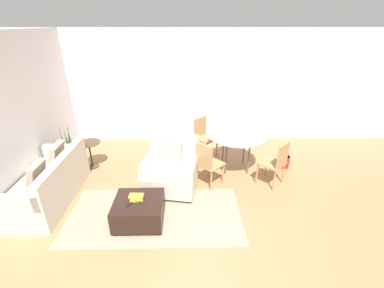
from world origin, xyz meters
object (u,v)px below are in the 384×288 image
(side_table, at_px, (90,150))
(dining_chair_near_left, at_px, (207,162))
(ottoman, at_px, (139,210))
(tv_remote_primary, at_px, (130,204))
(dining_chair_far_left, at_px, (203,134))
(potted_plant_small, at_px, (284,160))
(dining_table, at_px, (237,139))
(dining_chair_near_right, at_px, (277,161))
(armchair, at_px, (171,171))
(potted_plant, at_px, (71,156))
(couch, at_px, (49,185))
(book_stack, at_px, (137,197))

(side_table, xyz_separation_m, dining_chair_near_left, (2.44, -0.75, 0.11))
(ottoman, xyz_separation_m, tv_remote_primary, (-0.11, -0.07, 0.18))
(dining_chair_far_left, bearing_deg, ottoman, -116.50)
(potted_plant_small, bearing_deg, dining_table, -178.83)
(side_table, bearing_deg, potted_plant_small, -1.10)
(dining_table, bearing_deg, dining_chair_near_right, -45.00)
(dining_chair_near_left, bearing_deg, dining_chair_near_right, 0.00)
(armchair, xyz_separation_m, potted_plant, (-2.23, 0.86, -0.12))
(potted_plant, bearing_deg, tv_remote_primary, -48.06)
(dining_table, distance_m, dining_chair_near_left, 0.93)
(potted_plant, xyz_separation_m, dining_table, (3.55, -0.17, 0.45))
(couch, height_order, ottoman, couch)
(ottoman, xyz_separation_m, dining_chair_near_right, (2.42, 0.97, 0.30))
(ottoman, height_order, tv_remote_primary, tv_remote_primary)
(dining_chair_near_left, distance_m, dining_chair_near_right, 1.29)
(tv_remote_primary, height_order, potted_plant_small, potted_plant_small)
(couch, height_order, side_table, couch)
(armchair, distance_m, side_table, 1.93)
(potted_plant_small, bearing_deg, ottoman, -150.06)
(couch, xyz_separation_m, side_table, (0.33, 1.12, 0.11))
(book_stack, bearing_deg, dining_table, 41.19)
(armchair, distance_m, dining_table, 1.53)
(side_table, bearing_deg, dining_chair_far_left, 12.56)
(tv_remote_primary, distance_m, dining_chair_near_right, 2.73)
(armchair, relative_size, book_stack, 4.74)
(couch, bearing_deg, armchair, 9.05)
(book_stack, height_order, potted_plant_small, potted_plant_small)
(armchair, bearing_deg, potted_plant, 158.85)
(potted_plant, bearing_deg, dining_chair_near_right, -11.02)
(dining_chair_far_left, bearing_deg, potted_plant_small, -19.92)
(armchair, relative_size, dining_chair_far_left, 1.19)
(potted_plant, relative_size, dining_chair_near_left, 1.11)
(tv_remote_primary, relative_size, potted_plant, 0.16)
(side_table, height_order, dining_chair_near_left, dining_chair_near_left)
(ottoman, distance_m, book_stack, 0.22)
(book_stack, bearing_deg, side_table, 127.57)
(book_stack, distance_m, potted_plant_small, 3.29)
(armchair, xyz_separation_m, dining_chair_near_right, (1.97, 0.05, 0.16))
(dining_table, distance_m, dining_chair_far_left, 0.93)
(potted_plant, distance_m, side_table, 0.50)
(armchair, xyz_separation_m, potted_plant_small, (2.39, 0.71, -0.19))
(couch, relative_size, side_table, 3.01)
(tv_remote_primary, relative_size, dining_table, 0.14)
(potted_plant_small, bearing_deg, dining_chair_near_left, -158.80)
(tv_remote_primary, distance_m, dining_chair_far_left, 2.64)
(ottoman, relative_size, dining_table, 0.63)
(dining_chair_near_right, bearing_deg, potted_plant_small, 57.23)
(book_stack, relative_size, dining_chair_near_right, 0.25)
(ottoman, xyz_separation_m, dining_chair_near_left, (1.13, 0.97, 0.30))
(ottoman, relative_size, dining_chair_near_right, 0.83)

